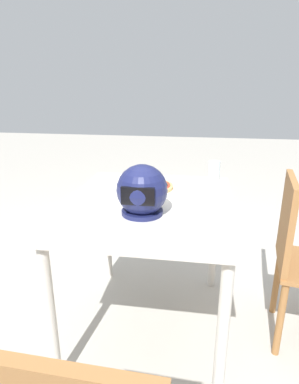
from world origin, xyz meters
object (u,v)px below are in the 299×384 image
(pizza, at_px, (150,186))
(drinking_glass, at_px, (214,171))
(motorcycle_helmet, at_px, (142,191))
(dining_table, at_px, (149,219))

(pizza, relative_size, drinking_glass, 2.14)
(motorcycle_helmet, distance_m, drinking_glass, 0.69)
(dining_table, distance_m, drinking_glass, 0.57)
(motorcycle_helmet, bearing_deg, drinking_glass, -120.15)
(dining_table, xyz_separation_m, pizza, (0.02, -0.18, 0.12))
(pizza, height_order, drinking_glass, drinking_glass)
(drinking_glass, bearing_deg, motorcycle_helmet, 59.85)
(pizza, bearing_deg, drinking_glass, -145.91)
(dining_table, relative_size, motorcycle_helmet, 4.36)
(motorcycle_helmet, xyz_separation_m, drinking_glass, (-0.34, -0.59, -0.05))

